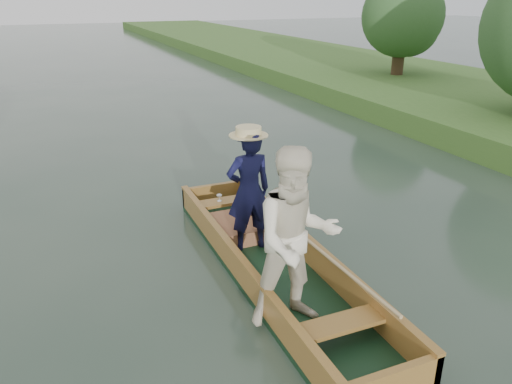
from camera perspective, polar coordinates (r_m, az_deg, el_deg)
name	(u,v)px	position (r m, az deg, el deg)	size (l,w,h in m)	color
ground	(274,274)	(6.70, 2.03, -9.34)	(120.00, 120.00, 0.00)	#283D30
trees_far	(109,34)	(13.44, -16.44, 16.97)	(22.94, 16.02, 4.52)	#47331E
punt	(277,236)	(6.01, 2.40, -5.05)	(1.35, 5.00, 2.08)	black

